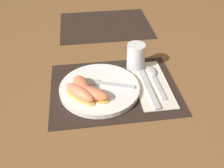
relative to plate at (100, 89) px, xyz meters
The scene contains 12 objects.
ground_plane 0.05m from the plate, ahead, with size 3.00×3.00×0.00m, color brown.
placemat 0.05m from the plate, ahead, with size 0.40×0.31×0.00m.
placemat_far 0.46m from the plate, 81.10° to the left, with size 0.40×0.31×0.00m.
plate is the anchor object (origin of this frame).
juice_glass 0.18m from the plate, 38.07° to the left, with size 0.06×0.06×0.09m.
napkin 0.17m from the plate, ahead, with size 0.11×0.25×0.00m.
knife 0.15m from the plate, ahead, with size 0.03×0.23×0.01m.
spoon 0.19m from the plate, 13.59° to the left, with size 0.04×0.18×0.01m.
fork 0.02m from the plate, 65.07° to the left, with size 0.18×0.08×0.00m.
citrus_wedge_0 0.06m from the plate, 166.73° to the right, with size 0.07×0.11×0.04m.
citrus_wedge_1 0.08m from the plate, 145.93° to the right, with size 0.11×0.11×0.04m.
citrus_wedge_2 0.06m from the plate, 121.60° to the right, with size 0.12×0.10×0.03m.
Camera 1 is at (-0.09, -0.64, 0.53)m, focal length 42.00 mm.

